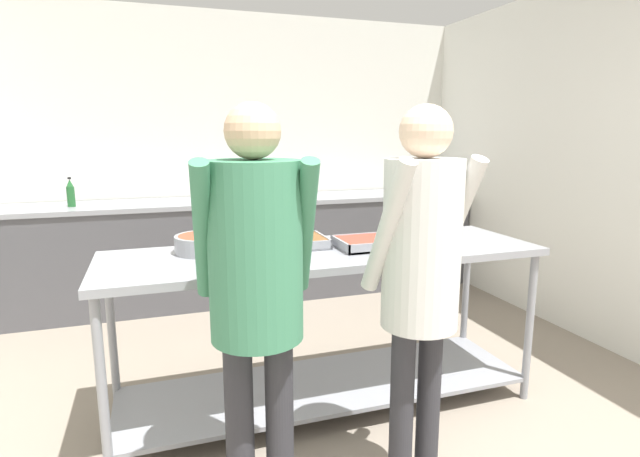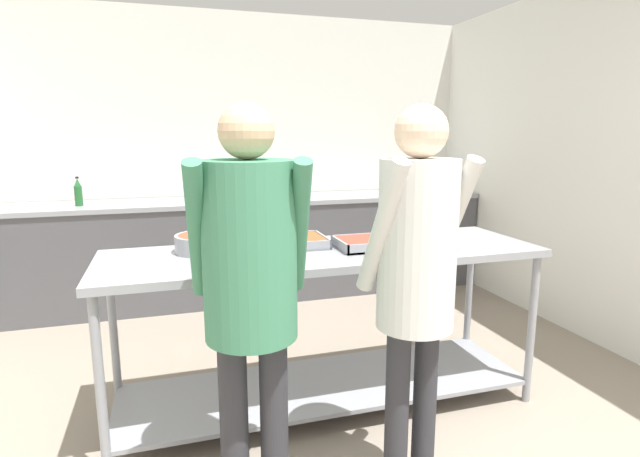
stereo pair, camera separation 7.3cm
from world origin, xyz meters
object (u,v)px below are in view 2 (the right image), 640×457
serving_tray_vegetables (381,242)px  water_bottle (78,193)px  guest_serving_right (250,271)px  plate_stack (464,246)px  guest_serving_left (416,261)px  serving_tray_roast (290,242)px  sauce_pan (206,242)px

serving_tray_vegetables → water_bottle: 2.74m
water_bottle → guest_serving_right: bearing=-69.5°
plate_stack → guest_serving_right: (-1.24, -0.45, 0.09)m
serving_tray_vegetables → guest_serving_right: 1.05m
guest_serving_right → water_bottle: guest_serving_right is taller
water_bottle → serving_tray_vegetables: bearing=-48.1°
guest_serving_left → guest_serving_right: bearing=172.0°
serving_tray_roast → plate_stack: (0.89, -0.34, -0.01)m
serving_tray_roast → guest_serving_right: 0.87m
serving_tray_roast → plate_stack: bearing=-21.1°
serving_tray_roast → serving_tray_vegetables: same height
sauce_pan → water_bottle: size_ratio=1.89×
guest_serving_right → serving_tray_vegetables: bearing=37.4°
guest_serving_left → water_bottle: size_ratio=6.79×
sauce_pan → serving_tray_vegetables: 0.96m
sauce_pan → guest_serving_right: bearing=-82.4°
serving_tray_roast → guest_serving_right: guest_serving_right is taller
serving_tray_roast → guest_serving_left: guest_serving_left is taller
sauce_pan → serving_tray_vegetables: size_ratio=0.92×
serving_tray_roast → plate_stack: size_ratio=1.58×
guest_serving_left → serving_tray_vegetables: bearing=76.9°
water_bottle → sauce_pan: bearing=-64.5°
plate_stack → water_bottle: (-2.24, 2.23, 0.12)m
serving_tray_vegetables → guest_serving_right: guest_serving_right is taller
guest_serving_right → water_bottle: bearing=110.5°
guest_serving_left → guest_serving_right: size_ratio=1.00×
serving_tray_roast → serving_tray_vegetables: (0.48, -0.16, 0.00)m
guest_serving_left → water_bottle: guest_serving_left is taller
sauce_pan → plate_stack: bearing=-15.0°
sauce_pan → guest_serving_right: 0.82m
plate_stack → guest_serving_right: size_ratio=0.15×
serving_tray_roast → serving_tray_vegetables: bearing=-18.0°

